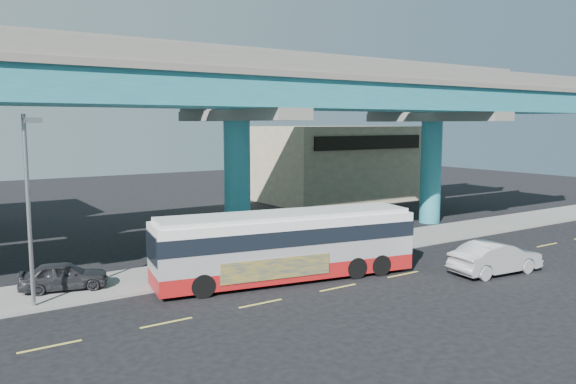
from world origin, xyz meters
TOP-DOWN VIEW (x-y plane):
  - ground at (0.00, 0.00)m, footprint 120.00×120.00m
  - sidewalk at (0.00, 5.50)m, footprint 70.00×4.00m
  - lane_markings at (-0.00, -0.30)m, footprint 58.00×0.12m
  - viaduct at (-0.00, 9.11)m, footprint 52.00×12.40m
  - building_beige at (18.00, 22.98)m, footprint 14.00×10.23m
  - transit_bus at (-1.17, 2.09)m, footprint 12.62×4.76m
  - sedan at (7.85, -2.65)m, footprint 2.69×5.15m
  - parked_car at (-10.30, 5.60)m, footprint 3.07×4.25m
  - street_lamp at (-11.77, 3.45)m, footprint 0.50×2.45m
  - stop_sign at (6.02, 4.18)m, footprint 0.60×0.57m

SIDE VIEW (x-z plane):
  - ground at x=0.00m, z-range 0.00..0.00m
  - lane_markings at x=0.00m, z-range 0.00..0.01m
  - sidewalk at x=0.00m, z-range 0.00..0.15m
  - parked_car at x=-10.30m, z-range 0.15..1.37m
  - sedan at x=7.85m, z-range 0.00..1.58m
  - transit_bus at x=-1.17m, z-range 0.15..3.33m
  - stop_sign at x=6.02m, z-range 0.74..3.39m
  - building_beige at x=18.00m, z-range 0.01..7.01m
  - street_lamp at x=-11.77m, z-range 1.29..8.74m
  - viaduct at x=0.00m, z-range 3.29..14.99m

